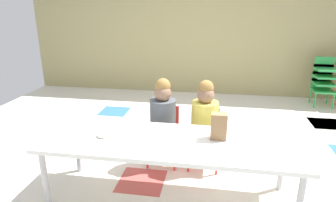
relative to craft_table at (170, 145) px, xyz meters
The scene contains 9 objects.
ground_plane 0.85m from the craft_table, 77.02° to the left, with size 6.62×5.30×0.02m.
back_wall 3.40m from the craft_table, 87.46° to the left, with size 6.62×0.10×2.55m, color tan.
craft_table is the anchor object (origin of this frame).
seated_child_near_camera 0.60m from the craft_table, 105.28° to the left, with size 0.32×0.31×0.92m.
seated_child_middle_seat 0.63m from the craft_table, 65.51° to the left, with size 0.32×0.32×0.92m.
kid_chair_green_stack 3.56m from the craft_table, 53.51° to the left, with size 0.32×0.30×0.80m.
paper_bag_brown 0.43m from the craft_table, 12.71° to the left, with size 0.13×0.09×0.22m, color #9E754C.
paper_plate_near_edge 0.55m from the craft_table, behind, with size 0.18×0.18×0.01m, color white.
donut_powdered_on_plate 0.56m from the craft_table, behind, with size 0.11×0.11×0.03m, color white.
Camera 1 is at (0.18, -2.77, 1.60)m, focal length 30.96 mm.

